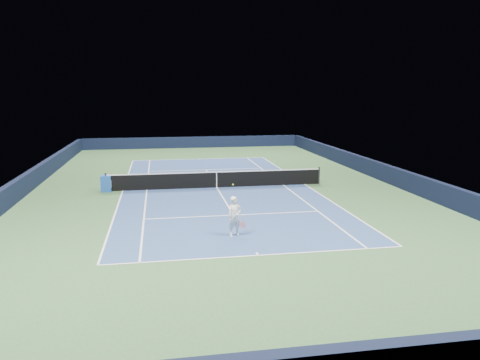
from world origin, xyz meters
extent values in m
plane|color=#335830|center=(0.00, 0.00, 0.00)|extent=(40.00, 40.00, 0.00)
cube|color=#111833|center=(0.00, 19.82, 0.55)|extent=(22.00, 0.35, 1.10)
cube|color=black|center=(10.82, 0.00, 0.55)|extent=(0.35, 40.00, 1.10)
cube|color=#111833|center=(-10.82, 0.00, 0.55)|extent=(0.35, 40.00, 1.10)
cube|color=navy|center=(0.00, 0.00, 0.00)|extent=(10.97, 23.77, 0.01)
cube|color=white|center=(0.00, 11.88, 0.01)|extent=(10.97, 0.08, 0.00)
cube|color=white|center=(0.00, -11.88, 0.01)|extent=(10.97, 0.08, 0.00)
cube|color=white|center=(5.49, 0.00, 0.01)|extent=(0.08, 23.77, 0.00)
cube|color=white|center=(-5.49, 0.00, 0.01)|extent=(0.08, 23.77, 0.00)
cube|color=white|center=(4.12, 0.00, 0.01)|extent=(0.08, 23.77, 0.00)
cube|color=white|center=(-4.12, 0.00, 0.01)|extent=(0.08, 23.77, 0.00)
cube|color=white|center=(0.00, 6.40, 0.01)|extent=(8.23, 0.08, 0.00)
cube|color=white|center=(0.00, -6.40, 0.01)|extent=(8.23, 0.08, 0.00)
cube|color=white|center=(0.00, 0.00, 0.01)|extent=(0.08, 12.80, 0.00)
cube|color=white|center=(0.00, 11.73, 0.01)|extent=(0.08, 0.30, 0.00)
cube|color=white|center=(0.00, -11.73, 0.01)|extent=(0.08, 0.30, 0.00)
cylinder|color=black|center=(-6.40, 0.00, 0.54)|extent=(0.10, 0.10, 1.07)
cylinder|color=black|center=(6.40, 0.00, 0.54)|extent=(0.10, 0.10, 1.07)
cube|color=black|center=(0.00, 0.00, 0.46)|extent=(12.80, 0.03, 0.91)
cube|color=white|center=(0.00, 0.00, 0.94)|extent=(12.80, 0.04, 0.06)
cube|color=white|center=(0.00, 0.00, 0.46)|extent=(0.05, 0.04, 0.91)
cube|color=#1C4DAB|center=(-6.40, -0.02, 0.47)|extent=(0.58, 0.53, 0.94)
cube|color=white|center=(-6.11, -0.02, 0.45)|extent=(0.03, 0.42, 0.42)
imported|color=white|center=(-0.46, -9.48, 0.81)|extent=(0.68, 0.55, 1.60)
cylinder|color=pink|center=(-0.14, -9.53, 0.70)|extent=(0.03, 0.03, 0.26)
cylinder|color=black|center=(-0.14, -9.53, 0.46)|extent=(0.26, 0.02, 0.26)
cylinder|color=pink|center=(-0.14, -9.53, 0.46)|extent=(0.28, 0.03, 0.28)
sphere|color=gold|center=(-0.36, -8.48, 1.89)|extent=(0.07, 0.07, 0.07)
camera|label=1|loc=(-3.34, -27.24, 5.76)|focal=35.00mm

